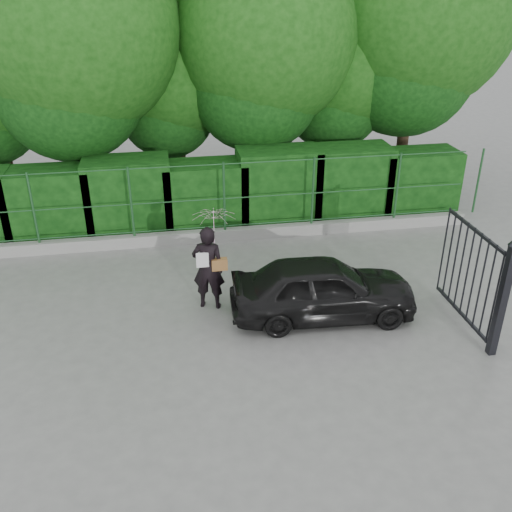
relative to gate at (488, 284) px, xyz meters
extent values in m
plane|color=gray|center=(-4.60, 0.72, -1.19)|extent=(80.00, 80.00, 0.00)
cube|color=#9E9E99|center=(-4.60, 5.22, -1.04)|extent=(14.00, 0.25, 0.30)
cylinder|color=#1F4F26|center=(-8.80, 5.22, 0.01)|extent=(0.06, 0.06, 1.80)
cylinder|color=#1F4F26|center=(-6.50, 5.22, 0.01)|extent=(0.06, 0.06, 1.80)
cylinder|color=#1F4F26|center=(-4.20, 5.22, 0.01)|extent=(0.06, 0.06, 1.80)
cylinder|color=#1F4F26|center=(-1.90, 5.22, 0.01)|extent=(0.06, 0.06, 1.80)
cylinder|color=#1F4F26|center=(0.40, 5.22, 0.01)|extent=(0.06, 0.06, 1.80)
cylinder|color=#1F4F26|center=(2.70, 5.22, 0.01)|extent=(0.06, 0.06, 1.80)
cylinder|color=#1F4F26|center=(-4.60, 5.22, -0.79)|extent=(13.60, 0.03, 0.03)
cylinder|color=#1F4F26|center=(-4.60, 5.22, -0.04)|extent=(13.60, 0.03, 0.03)
cylinder|color=#1F4F26|center=(-4.60, 5.22, 0.86)|extent=(13.60, 0.03, 0.03)
cube|color=black|center=(-8.60, 6.22, -0.27)|extent=(2.20, 1.20, 1.84)
cube|color=black|center=(-6.60, 6.22, -0.19)|extent=(2.20, 1.20, 2.00)
cube|color=black|center=(-4.60, 6.22, -0.29)|extent=(2.20, 1.20, 1.79)
cube|color=black|center=(-2.60, 6.22, -0.16)|extent=(2.20, 1.20, 2.06)
cube|color=black|center=(-0.60, 6.22, -0.17)|extent=(2.20, 1.20, 2.03)
cube|color=black|center=(1.40, 6.22, -0.28)|extent=(2.20, 1.20, 1.82)
cylinder|color=black|center=(-10.10, 8.72, 0.69)|extent=(0.36, 0.36, 3.75)
cylinder|color=black|center=(-7.60, 7.92, 1.06)|extent=(0.36, 0.36, 4.50)
sphere|color=#14470F|center=(-7.60, 7.92, 3.76)|extent=(5.40, 5.40, 5.40)
cylinder|color=black|center=(-5.10, 9.22, 0.44)|extent=(0.36, 0.36, 3.25)
sphere|color=#14470F|center=(-5.10, 9.22, 2.39)|extent=(3.90, 3.90, 3.90)
cylinder|color=black|center=(-2.60, 8.22, 0.94)|extent=(0.36, 0.36, 4.25)
sphere|color=#14470F|center=(-2.60, 8.22, 3.49)|extent=(5.10, 5.10, 5.10)
cylinder|color=black|center=(-0.10, 8.92, 0.56)|extent=(0.36, 0.36, 3.50)
sphere|color=#14470F|center=(-0.10, 8.92, 2.66)|extent=(4.20, 4.20, 4.20)
cylinder|color=black|center=(1.90, 8.52, 1.19)|extent=(0.36, 0.36, 4.75)
sphere|color=#14470F|center=(1.90, 8.52, 4.04)|extent=(5.70, 5.70, 5.70)
cube|color=black|center=(0.00, -0.48, -0.09)|extent=(0.14, 0.14, 2.20)
cube|color=black|center=(0.00, 0.67, -1.04)|extent=(0.05, 2.00, 0.06)
cube|color=black|center=(0.00, 0.67, 0.76)|extent=(0.05, 2.00, 0.06)
cylinder|color=black|center=(0.00, -0.28, -0.14)|extent=(0.04, 0.04, 1.90)
cylinder|color=black|center=(0.00, -0.03, -0.14)|extent=(0.04, 0.04, 1.90)
cylinder|color=black|center=(0.00, 0.22, -0.14)|extent=(0.04, 0.04, 1.90)
cylinder|color=black|center=(0.00, 0.47, -0.14)|extent=(0.04, 0.04, 1.90)
cylinder|color=black|center=(0.00, 0.72, -0.14)|extent=(0.04, 0.04, 1.90)
cylinder|color=black|center=(0.00, 0.97, -0.14)|extent=(0.04, 0.04, 1.90)
cylinder|color=black|center=(0.00, 1.22, -0.14)|extent=(0.04, 0.04, 1.90)
cylinder|color=black|center=(0.00, 1.47, -0.14)|extent=(0.04, 0.04, 1.90)
cylinder|color=black|center=(0.00, 1.72, -0.14)|extent=(0.04, 0.04, 1.90)
imported|color=black|center=(-4.92, 2.05, -0.28)|extent=(0.75, 0.60, 1.81)
imported|color=#FFCDE9|center=(-4.77, 2.10, 0.55)|extent=(0.86, 0.88, 0.79)
cube|color=olive|center=(-4.70, 1.97, -0.18)|extent=(0.32, 0.15, 0.24)
cube|color=white|center=(-5.04, 1.93, -0.04)|extent=(0.25, 0.02, 0.32)
imported|color=black|center=(-2.71, 1.31, -0.56)|extent=(3.77, 1.69, 1.26)
camera|label=1|loc=(-5.71, -8.16, 5.14)|focal=40.00mm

